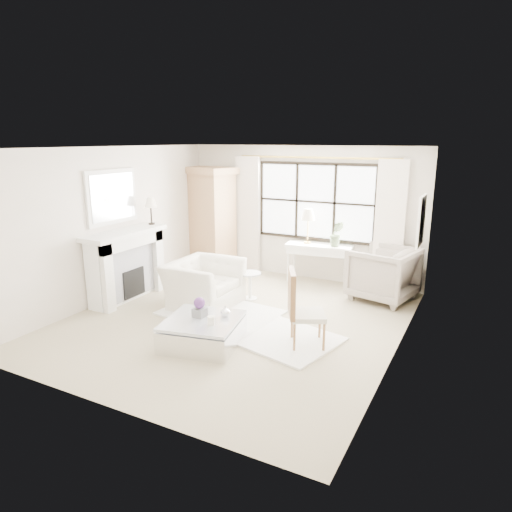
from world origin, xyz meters
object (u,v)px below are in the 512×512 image
object	(u,v)px
armoire	(211,218)
coffee_table	(203,332)
console_table	(319,264)
club_armchair	(203,284)

from	to	relation	value
armoire	coffee_table	world-z (taller)	armoire
console_table	club_armchair	world-z (taller)	console_table
coffee_table	club_armchair	bearing A→B (deg)	111.13
console_table	coffee_table	distance (m)	3.46
console_table	coffee_table	world-z (taller)	console_table
armoire	club_armchair	size ratio (longest dim) A/B	1.85
console_table	coffee_table	size ratio (longest dim) A/B	1.13
club_armchair	coffee_table	bearing A→B (deg)	-145.84
coffee_table	armoire	bearing A→B (deg)	108.74
armoire	coffee_table	size ratio (longest dim) A/B	1.89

